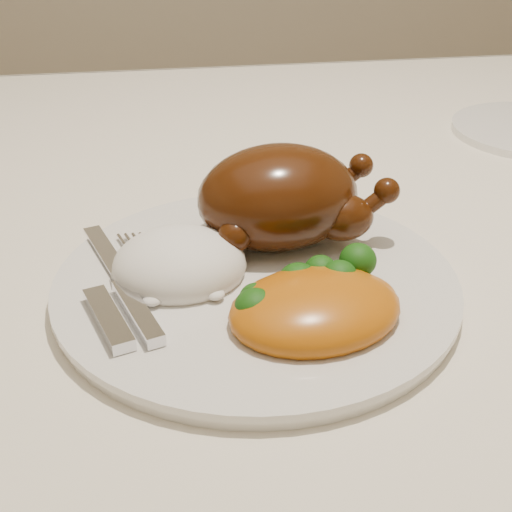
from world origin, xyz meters
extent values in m
cube|color=brown|center=(0.00, 0.00, 0.74)|extent=(1.60, 0.90, 0.04)
cube|color=#EFE1CE|center=(0.00, 0.00, 0.76)|extent=(1.72, 1.02, 0.01)
cube|color=#EFE1CE|center=(0.00, 0.51, 0.68)|extent=(1.72, 0.01, 0.18)
cylinder|color=silver|center=(-0.07, -0.16, 0.77)|extent=(0.39, 0.39, 0.01)
ellipsoid|color=#401806|center=(-0.04, -0.10, 0.82)|extent=(0.15, 0.12, 0.09)
ellipsoid|color=#401806|center=(-0.05, -0.11, 0.84)|extent=(0.07, 0.05, 0.04)
ellipsoid|color=#401806|center=(0.01, -0.13, 0.81)|extent=(0.05, 0.04, 0.04)
sphere|color=#401806|center=(0.04, -0.12, 0.83)|extent=(0.02, 0.02, 0.02)
ellipsoid|color=#401806|center=(0.00, -0.07, 0.81)|extent=(0.05, 0.04, 0.04)
sphere|color=#401806|center=(0.04, -0.07, 0.83)|extent=(0.02, 0.02, 0.02)
sphere|color=#401806|center=(-0.09, -0.14, 0.81)|extent=(0.03, 0.03, 0.03)
sphere|color=#401806|center=(-0.09, -0.08, 0.81)|extent=(0.03, 0.03, 0.03)
ellipsoid|color=white|center=(-0.13, -0.15, 0.79)|extent=(0.11, 0.10, 0.05)
ellipsoid|color=#BC620C|center=(-0.04, -0.23, 0.79)|extent=(0.14, 0.12, 0.04)
ellipsoid|color=#BC620C|center=(-0.01, -0.22, 0.79)|extent=(0.06, 0.05, 0.03)
ellipsoid|color=#0E3809|center=(-0.08, -0.23, 0.80)|extent=(0.03, 0.03, 0.02)
ellipsoid|color=#0E3809|center=(0.00, -0.18, 0.80)|extent=(0.03, 0.03, 0.03)
ellipsoid|color=#0E3809|center=(-0.08, -0.21, 0.79)|extent=(0.02, 0.02, 0.02)
ellipsoid|color=#0E3809|center=(0.00, -0.18, 0.80)|extent=(0.02, 0.02, 0.02)
ellipsoid|color=#0E3809|center=(-0.02, -0.20, 0.80)|extent=(0.03, 0.03, 0.02)
ellipsoid|color=#0E3809|center=(-0.05, -0.20, 0.80)|extent=(0.03, 0.03, 0.02)
ellipsoid|color=#0E3809|center=(-0.03, -0.19, 0.80)|extent=(0.03, 0.03, 0.02)
ellipsoid|color=#0E3809|center=(-0.05, -0.21, 0.80)|extent=(0.03, 0.03, 0.03)
cube|color=silver|center=(-0.18, -0.12, 0.79)|extent=(0.05, 0.12, 0.00)
cube|color=silver|center=(-0.18, -0.21, 0.79)|extent=(0.04, 0.08, 0.01)
cube|color=silver|center=(-0.16, -0.21, 0.79)|extent=(0.04, 0.08, 0.01)
cube|color=silver|center=(-0.16, -0.12, 0.79)|extent=(0.04, 0.09, 0.00)
camera|label=1|loc=(-0.14, -0.63, 1.07)|focal=50.00mm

